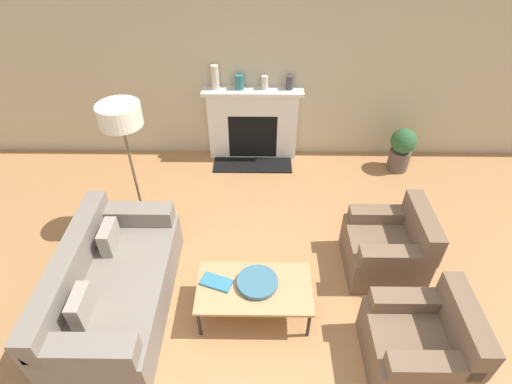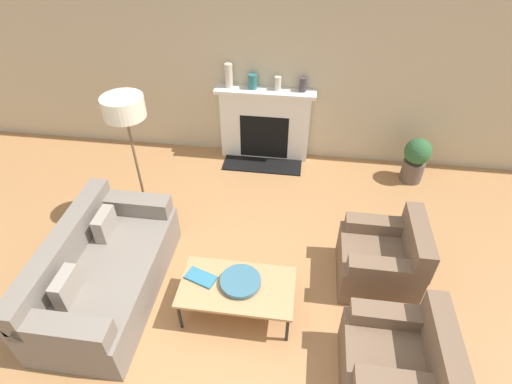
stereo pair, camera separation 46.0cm
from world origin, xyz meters
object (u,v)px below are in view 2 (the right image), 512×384
at_px(coffee_table, 237,288).
at_px(armchair_far, 382,260).
at_px(couch, 103,273).
at_px(potted_plant, 416,159).
at_px(mantel_vase_center_left, 253,81).
at_px(mantel_vase_left, 229,76).
at_px(mantel_vase_center_right, 278,83).
at_px(armchair_near, 397,362).
at_px(book, 201,277).
at_px(fireplace, 265,125).
at_px(mantel_vase_right, 303,85).
at_px(floor_lamp, 126,117).
at_px(bowl, 240,281).

bearing_deg(coffee_table, armchair_far, 22.47).
bearing_deg(couch, potted_plant, -54.91).
bearing_deg(mantel_vase_center_left, mantel_vase_left, 180.00).
bearing_deg(mantel_vase_center_right, mantel_vase_center_left, 180.00).
height_order(armchair_near, book, armchair_near).
relative_size(couch, mantel_vase_left, 5.45).
relative_size(fireplace, couch, 0.78).
height_order(armchair_far, mantel_vase_right, mantel_vase_right).
distance_m(couch, mantel_vase_left, 3.06).
relative_size(armchair_near, mantel_vase_right, 4.18).
relative_size(armchair_near, mantel_vase_center_right, 4.31).
bearing_deg(coffee_table, mantel_vase_center_left, 94.98).
bearing_deg(mantel_vase_center_left, potted_plant, -8.13).
bearing_deg(couch, floor_lamp, -0.75).
xyz_separation_m(couch, armchair_far, (2.85, 0.56, 0.00)).
bearing_deg(mantel_vase_left, bowl, -77.70).
height_order(book, floor_lamp, floor_lamp).
bearing_deg(coffee_table, fireplace, 91.32).
xyz_separation_m(bowl, mantel_vase_center_left, (-0.28, 2.79, 0.79)).
relative_size(couch, potted_plant, 2.74).
relative_size(armchair_near, potted_plant, 1.22).
bearing_deg(fireplace, couch, -115.69).
distance_m(book, potted_plant, 3.47).
bearing_deg(floor_lamp, mantel_vase_center_right, 47.20).
distance_m(armchair_far, floor_lamp, 3.11).
xyz_separation_m(coffee_table, mantel_vase_center_left, (-0.25, 2.82, 0.85)).
relative_size(couch, mantel_vase_center_right, 9.67).
relative_size(armchair_far, mantel_vase_center_left, 4.02).
xyz_separation_m(mantel_vase_left, mantel_vase_center_left, (0.33, 0.00, -0.07)).
distance_m(bowl, mantel_vase_center_left, 2.91).
bearing_deg(bowl, floor_lamp, 139.94).
relative_size(couch, bowl, 4.58).
xyz_separation_m(book, mantel_vase_center_left, (0.12, 2.78, 0.81)).
relative_size(armchair_near, floor_lamp, 0.48).
distance_m(fireplace, floor_lamp, 2.25).
bearing_deg(mantel_vase_center_right, couch, -118.32).
distance_m(bowl, book, 0.40).
distance_m(armchair_near, mantel_vase_center_left, 3.86).
bearing_deg(mantel_vase_center_left, armchair_near, -63.15).
height_order(mantel_vase_left, potted_plant, mantel_vase_left).
xyz_separation_m(bowl, potted_plant, (2.06, 2.46, -0.06)).
distance_m(book, mantel_vase_left, 2.92).
relative_size(coffee_table, mantel_vase_center_left, 5.51).
xyz_separation_m(mantel_vase_left, mantel_vase_right, (1.03, 0.00, -0.07)).
relative_size(couch, armchair_far, 2.24).
xyz_separation_m(armchair_far, mantel_vase_left, (-2.03, 2.22, 0.96)).
height_order(mantel_vase_right, potted_plant, mantel_vase_right).
xyz_separation_m(book, mantel_vase_left, (-0.21, 2.78, 0.87)).
bearing_deg(armchair_near, armchair_far, 180.00).
bearing_deg(mantel_vase_center_left, coffee_table, -85.02).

